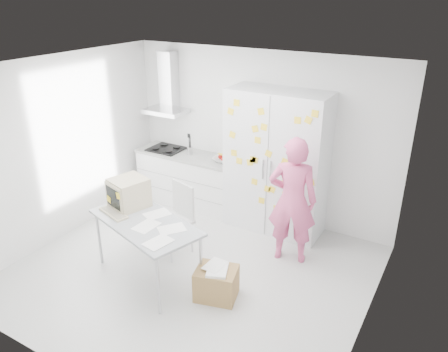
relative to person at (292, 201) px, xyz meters
The scene contains 10 objects.
floor 1.67m from the person, 135.78° to the right, with size 4.50×4.00×0.02m, color silver.
walls 1.13m from the person, 165.62° to the right, with size 4.52×4.01×2.70m.
ceiling 2.28m from the person, 135.78° to the right, with size 4.50×4.00×0.02m, color white.
counter_run 2.36m from the person, 161.84° to the left, with size 1.84×0.63×1.28m.
range_hood 2.98m from the person, 162.08° to the left, with size 0.70×0.48×1.01m.
tall_cabinet 0.91m from the person, 128.49° to the left, with size 1.50×0.68×2.20m.
person is the anchor object (origin of this frame).
desk 2.10m from the person, 145.16° to the right, with size 1.69×1.19×1.22m.
chair 1.63m from the person, 156.96° to the right, with size 0.57×0.57×1.03m.
cardboard_box 1.49m from the person, 109.58° to the right, with size 0.58×0.51×0.43m.
Camera 1 is at (2.85, -4.01, 3.53)m, focal length 35.00 mm.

